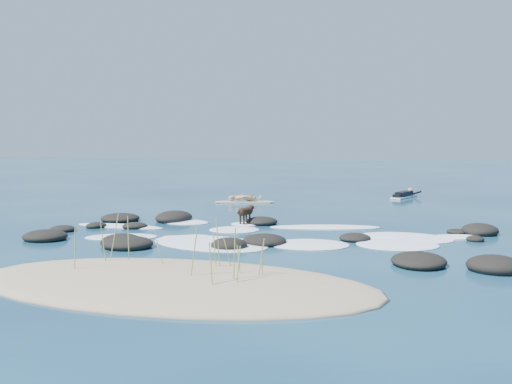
% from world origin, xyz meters
% --- Properties ---
extents(ground, '(160.00, 160.00, 0.00)m').
position_xyz_m(ground, '(0.00, 0.00, 0.00)').
color(ground, '#0A2642').
rests_on(ground, ground).
extents(sand_dune, '(9.00, 4.40, 0.60)m').
position_xyz_m(sand_dune, '(0.00, -8.20, 0.00)').
color(sand_dune, '#9E8966').
rests_on(sand_dune, ground).
extents(dune_grass, '(4.13, 1.98, 1.21)m').
position_xyz_m(dune_grass, '(0.14, -7.82, 0.63)').
color(dune_grass, olive).
rests_on(dune_grass, ground).
extents(reef_rocks, '(14.64, 7.35, 0.53)m').
position_xyz_m(reef_rocks, '(-0.60, -2.21, 0.10)').
color(reef_rocks, black).
rests_on(reef_rocks, ground).
extents(breaking_foam, '(14.02, 6.88, 0.12)m').
position_xyz_m(breaking_foam, '(0.41, -1.73, 0.01)').
color(breaking_foam, white).
rests_on(breaking_foam, ground).
extents(standing_surfer_rig, '(2.90, 1.20, 1.68)m').
position_xyz_m(standing_surfer_rig, '(-3.20, 7.77, 0.66)').
color(standing_surfer_rig, beige).
rests_on(standing_surfer_rig, ground).
extents(paddling_surfer_rig, '(1.60, 2.70, 0.48)m').
position_xyz_m(paddling_surfer_rig, '(4.35, 12.62, 0.16)').
color(paddling_surfer_rig, silver).
rests_on(paddling_surfer_rig, ground).
extents(dog, '(0.48, 1.13, 0.73)m').
position_xyz_m(dog, '(-1.01, 0.64, 0.48)').
color(dog, black).
rests_on(dog, ground).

